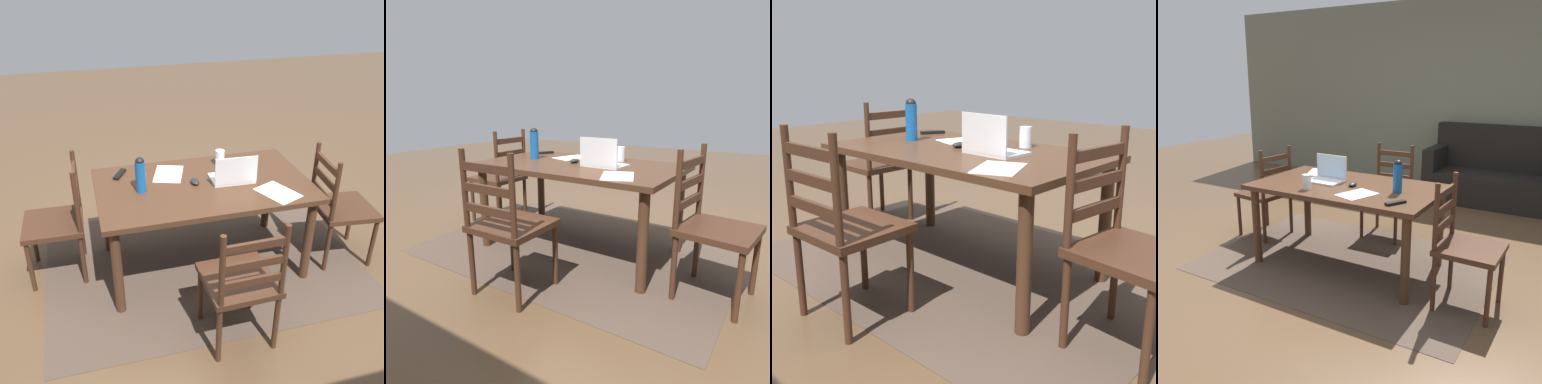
{
  "view_description": "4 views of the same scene",
  "coord_description": "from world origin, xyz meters",
  "views": [
    {
      "loc": [
        0.85,
        2.82,
        2.28
      ],
      "look_at": [
        0.1,
        0.03,
        0.69
      ],
      "focal_mm": 41.66,
      "sensor_mm": 36.0,
      "label": 1
    },
    {
      "loc": [
        -1.47,
        2.32,
        1.21
      ],
      "look_at": [
        -0.04,
        0.09,
        0.52
      ],
      "focal_mm": 32.31,
      "sensor_mm": 36.0,
      "label": 2
    },
    {
      "loc": [
        -1.87,
        2.02,
        1.22
      ],
      "look_at": [
        -0.12,
        0.14,
        0.52
      ],
      "focal_mm": 44.88,
      "sensor_mm": 36.0,
      "label": 3
    },
    {
      "loc": [
        1.76,
        -2.97,
        1.64
      ],
      "look_at": [
        -0.05,
        0.12,
        0.63
      ],
      "focal_mm": 38.83,
      "sensor_mm": 36.0,
      "label": 4
    }
  ],
  "objects": [
    {
      "name": "ground_plane",
      "position": [
        0.0,
        0.0,
        0.0
      ],
      "size": [
        14.0,
        14.0,
        0.0
      ],
      "primitive_type": "plane",
      "color": "brown"
    },
    {
      "name": "tv_remote",
      "position": [
        0.59,
        -0.3,
        0.74
      ],
      "size": [
        0.12,
        0.17,
        0.02
      ],
      "primitive_type": "cube",
      "rotation": [
        0.0,
        0.0,
        2.65
      ],
      "color": "black",
      "rests_on": "dining_table"
    },
    {
      "name": "paper_stack_right",
      "position": [
        -0.48,
        0.28,
        0.73
      ],
      "size": [
        0.31,
        0.35,
        0.0
      ],
      "primitive_type": "cube",
      "rotation": [
        0.0,
        0.0,
        0.4
      ],
      "color": "white",
      "rests_on": "dining_table"
    },
    {
      "name": "chair_far_head",
      "position": [
        -0.0,
        0.83,
        0.46
      ],
      "size": [
        0.45,
        0.45,
        0.95
      ],
      "color": "#3D2316",
      "rests_on": "ground"
    },
    {
      "name": "chair_right_near",
      "position": [
        1.08,
        -0.18,
        0.46
      ],
      "size": [
        0.45,
        0.45,
        0.95
      ],
      "color": "#3D2316",
      "rests_on": "ground"
    },
    {
      "name": "water_bottle",
      "position": [
        0.47,
        -0.0,
        0.87
      ],
      "size": [
        0.07,
        0.07,
        0.27
      ],
      "color": "#145199",
      "rests_on": "dining_table"
    },
    {
      "name": "paper_stack_left",
      "position": [
        0.22,
        -0.22,
        0.73
      ],
      "size": [
        0.29,
        0.35,
        0.0
      ],
      "primitive_type": "cube",
      "rotation": [
        0.0,
        0.0,
        -0.32
      ],
      "color": "white",
      "rests_on": "dining_table"
    },
    {
      "name": "dining_table",
      "position": [
        0.0,
        0.0,
        0.64
      ],
      "size": [
        1.59,
        0.93,
        0.73
      ],
      "color": "#422819",
      "rests_on": "ground"
    },
    {
      "name": "drinking_glass",
      "position": [
        -0.22,
        -0.29,
        0.79
      ],
      "size": [
        0.07,
        0.07,
        0.12
      ],
      "primitive_type": "cylinder",
      "color": "silver",
      "rests_on": "dining_table"
    },
    {
      "name": "computer_mouse",
      "position": [
        0.06,
        -0.02,
        0.75
      ],
      "size": [
        0.06,
        0.1,
        0.03
      ],
      "primitive_type": "ellipsoid",
      "rotation": [
        0.0,
        0.0,
        0.01
      ],
      "color": "black",
      "rests_on": "dining_table"
    },
    {
      "name": "laptop",
      "position": [
        -0.22,
        0.03,
        0.79
      ],
      "size": [
        0.33,
        0.23,
        0.23
      ],
      "color": "silver",
      "rests_on": "dining_table"
    },
    {
      "name": "chair_left_far",
      "position": [
        -1.08,
        0.18,
        0.46
      ],
      "size": [
        0.49,
        0.49,
        0.95
      ],
      "color": "#3D2316",
      "rests_on": "ground"
    },
    {
      "name": "area_rug",
      "position": [
        0.0,
        0.0,
        0.0
      ],
      "size": [
        2.49,
        1.73,
        0.01
      ],
      "primitive_type": "cube",
      "color": "#47382D",
      "rests_on": "ground"
    }
  ]
}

